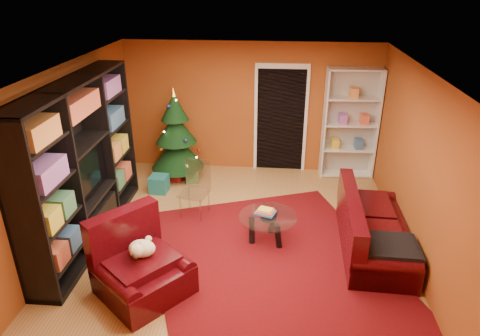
# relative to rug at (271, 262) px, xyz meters

# --- Properties ---
(floor) EXTENTS (5.00, 5.50, 0.05)m
(floor) POSITION_rel_rug_xyz_m (-0.52, 0.50, -0.04)
(floor) COLOR olive
(floor) RESTS_ON ground
(ceiling) EXTENTS (5.00, 5.50, 0.05)m
(ceiling) POSITION_rel_rug_xyz_m (-0.52, 0.50, 2.61)
(ceiling) COLOR silver
(ceiling) RESTS_ON wall_back
(wall_back) EXTENTS (5.00, 0.05, 2.60)m
(wall_back) POSITION_rel_rug_xyz_m (-0.52, 3.28, 1.29)
(wall_back) COLOR #98491B
(wall_back) RESTS_ON ground
(wall_left) EXTENTS (0.05, 5.50, 2.60)m
(wall_left) POSITION_rel_rug_xyz_m (-3.05, 0.50, 1.29)
(wall_left) COLOR #98491B
(wall_left) RESTS_ON ground
(wall_right) EXTENTS (0.05, 5.50, 2.60)m
(wall_right) POSITION_rel_rug_xyz_m (2.00, 0.50, 1.29)
(wall_right) COLOR #98491B
(wall_right) RESTS_ON ground
(doorway) EXTENTS (1.06, 0.60, 2.16)m
(doorway) POSITION_rel_rug_xyz_m (0.08, 3.23, 1.04)
(doorway) COLOR black
(doorway) RESTS_ON floor
(rug) EXTENTS (4.21, 4.51, 0.02)m
(rug) POSITION_rel_rug_xyz_m (0.00, 0.00, 0.00)
(rug) COLOR #5A090E
(rug) RESTS_ON floor
(media_unit) EXTENTS (0.51, 3.17, 2.42)m
(media_unit) POSITION_rel_rug_xyz_m (-2.80, 0.46, 1.20)
(media_unit) COLOR black
(media_unit) RESTS_ON floor
(christmas_tree) EXTENTS (1.21, 1.21, 1.85)m
(christmas_tree) POSITION_rel_rug_xyz_m (-1.93, 2.65, 0.88)
(christmas_tree) COLOR black
(christmas_tree) RESTS_ON floor
(gift_box_teal) EXTENTS (0.34, 0.34, 0.32)m
(gift_box_teal) POSITION_rel_rug_xyz_m (-2.15, 1.99, 0.15)
(gift_box_teal) COLOR #17686C
(gift_box_teal) RESTS_ON floor
(gift_box_green) EXTENTS (0.28, 0.28, 0.25)m
(gift_box_green) POSITION_rel_rug_xyz_m (-1.61, 2.47, 0.11)
(gift_box_green) COLOR #2C612A
(gift_box_green) RESTS_ON floor
(gift_box_red) EXTENTS (0.28, 0.28, 0.23)m
(gift_box_red) POSITION_rel_rug_xyz_m (-1.92, 2.50, 0.11)
(gift_box_red) COLOR maroon
(gift_box_red) RESTS_ON floor
(white_bookshelf) EXTENTS (1.04, 0.41, 2.22)m
(white_bookshelf) POSITION_rel_rug_xyz_m (1.43, 3.07, 1.07)
(white_bookshelf) COLOR white
(white_bookshelf) RESTS_ON floor
(armchair) EXTENTS (1.53, 1.53, 0.85)m
(armchair) POSITION_rel_rug_xyz_m (-1.60, -0.77, 0.41)
(armchair) COLOR black
(armchair) RESTS_ON rug
(dog) EXTENTS (0.49, 0.50, 0.28)m
(dog) POSITION_rel_rug_xyz_m (-1.60, -0.70, 0.62)
(dog) COLOR #EEE6C2
(dog) RESTS_ON armchair
(sofa) EXTENTS (0.97, 2.04, 0.86)m
(sofa) POSITION_rel_rug_xyz_m (1.50, 0.48, 0.42)
(sofa) COLOR black
(sofa) RESTS_ON rug
(coffee_table) EXTENTS (1.11, 1.11, 0.55)m
(coffee_table) POSITION_rel_rug_xyz_m (-0.07, 0.53, 0.22)
(coffee_table) COLOR gray
(coffee_table) RESTS_ON rug
(acrylic_chair) EXTENTS (0.53, 0.56, 0.86)m
(acrylic_chair) POSITION_rel_rug_xyz_m (-1.31, 1.18, 0.42)
(acrylic_chair) COLOR #66605B
(acrylic_chair) RESTS_ON rug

